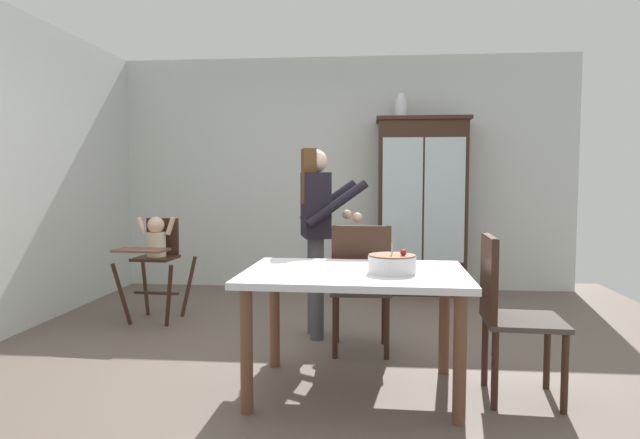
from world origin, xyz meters
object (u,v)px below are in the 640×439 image
object	(u,v)px
high_chair_with_toddler	(156,249)
birthday_cake	(392,264)
ceramic_vase	(401,107)
dining_chair_right_end	(506,305)
china_cabinet	(421,206)
adult_person	(316,219)
dining_table	(355,287)
dining_chair_far_side	(361,280)

from	to	relation	value
high_chair_with_toddler	birthday_cake	distance (m)	2.61
ceramic_vase	dining_chair_right_end	bearing A→B (deg)	-81.26
high_chair_with_toddler	birthday_cake	xyz separation A→B (m)	(2.06, -1.59, 0.14)
china_cabinet	birthday_cake	bearing A→B (deg)	-98.29
adult_person	birthday_cake	xyz separation A→B (m)	(0.56, -1.21, -0.17)
ceramic_vase	birthday_cake	bearing A→B (deg)	-93.80
china_cabinet	high_chair_with_toddler	bearing A→B (deg)	-150.10
dining_table	ceramic_vase	bearing A→B (deg)	81.99
birthday_cake	dining_chair_right_end	size ratio (longest dim) A/B	0.29
china_cabinet	dining_chair_right_end	distance (m)	3.03
adult_person	dining_chair_far_side	size ratio (longest dim) A/B	1.59
china_cabinet	birthday_cake	size ratio (longest dim) A/B	7.03
ceramic_vase	birthday_cake	xyz separation A→B (m)	(-0.20, -3.04, -1.29)
dining_table	birthday_cake	world-z (taller)	birthday_cake
high_chair_with_toddler	dining_chair_far_side	bearing A→B (deg)	-20.26
china_cabinet	high_chair_with_toddler	xyz separation A→B (m)	(-2.51, -1.44, -0.34)
high_chair_with_toddler	dining_table	bearing A→B (deg)	-35.81
birthday_cake	dining_chair_far_side	distance (m)	0.82
china_cabinet	high_chair_with_toddler	world-z (taller)	china_cabinet
adult_person	dining_table	size ratio (longest dim) A/B	1.14
birthday_cake	ceramic_vase	bearing A→B (deg)	86.20
high_chair_with_toddler	dining_table	xyz separation A→B (m)	(1.85, -1.53, -0.01)
dining_table	dining_chair_far_side	world-z (taller)	dining_chair_far_side
china_cabinet	adult_person	size ratio (longest dim) A/B	1.29
dining_chair_right_end	high_chair_with_toddler	bearing A→B (deg)	63.49
china_cabinet	dining_table	xyz separation A→B (m)	(-0.66, -2.97, -0.35)
ceramic_vase	dining_chair_far_side	size ratio (longest dim) A/B	0.28
adult_person	dining_chair_right_end	size ratio (longest dim) A/B	1.59
birthday_cake	dining_chair_right_end	distance (m)	0.71
china_cabinet	high_chair_with_toddler	distance (m)	2.91
high_chair_with_toddler	dining_chair_right_end	distance (m)	3.14
ceramic_vase	birthday_cake	distance (m)	3.31
dining_chair_right_end	china_cabinet	bearing A→B (deg)	7.32
china_cabinet	dining_table	distance (m)	3.06
china_cabinet	dining_chair_far_side	distance (m)	2.40
high_chair_with_toddler	dining_table	distance (m)	2.40
dining_table	adult_person	bearing A→B (deg)	106.75
dining_table	dining_chair_right_end	size ratio (longest dim) A/B	1.40
high_chair_with_toddler	adult_person	distance (m)	1.58
ceramic_vase	dining_chair_far_side	bearing A→B (deg)	-99.81
adult_person	dining_table	xyz separation A→B (m)	(0.34, -1.15, -0.33)
adult_person	dining_chair_right_end	xyz separation A→B (m)	(1.22, -1.17, -0.41)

